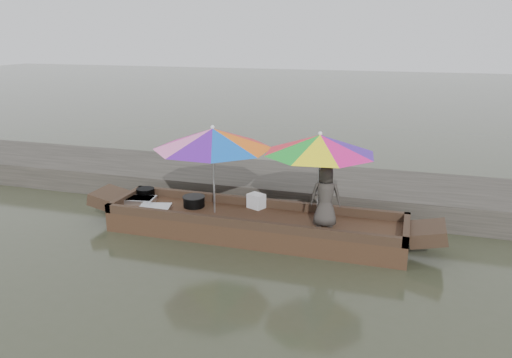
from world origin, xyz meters
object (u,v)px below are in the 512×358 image
(tray_crayfish, at_px, (140,200))
(umbrella_stern, at_px, (319,179))
(charcoal_grill, at_px, (194,202))
(cooking_pot, at_px, (145,193))
(supply_bag, at_px, (256,201))
(tray_scallop, at_px, (155,207))
(umbrella_bow, at_px, (214,170))
(vendor, at_px, (326,196))
(boat_hull, at_px, (254,226))

(tray_crayfish, bearing_deg, umbrella_stern, -1.43)
(tray_crayfish, height_order, charcoal_grill, charcoal_grill)
(cooking_pot, distance_m, supply_bag, 2.21)
(tray_crayfish, bearing_deg, tray_scallop, -29.09)
(cooking_pot, xyz_separation_m, charcoal_grill, (1.11, -0.21, 0.00))
(tray_crayfish, height_order, supply_bag, supply_bag)
(tray_scallop, distance_m, umbrella_bow, 1.33)
(charcoal_grill, height_order, umbrella_bow, umbrella_bow)
(cooking_pot, bearing_deg, tray_scallop, -47.67)
(charcoal_grill, distance_m, supply_bag, 1.14)
(tray_scallop, bearing_deg, umbrella_bow, 8.52)
(charcoal_grill, bearing_deg, supply_bag, 14.18)
(tray_scallop, height_order, umbrella_bow, umbrella_bow)
(cooking_pot, distance_m, umbrella_stern, 3.50)
(tray_crayfish, xyz_separation_m, vendor, (3.49, -0.13, 0.46))
(vendor, distance_m, umbrella_bow, 1.98)
(vendor, height_order, umbrella_stern, umbrella_stern)
(boat_hull, xyz_separation_m, umbrella_bow, (-0.73, 0.00, 0.95))
(charcoal_grill, xyz_separation_m, vendor, (2.43, -0.22, 0.42))
(supply_bag, xyz_separation_m, umbrella_stern, (1.20, -0.45, 0.65))
(tray_scallop, relative_size, charcoal_grill, 1.43)
(supply_bag, distance_m, umbrella_bow, 1.01)
(vendor, bearing_deg, umbrella_stern, -25.84)
(tray_scallop, xyz_separation_m, charcoal_grill, (0.61, 0.33, 0.06))
(tray_scallop, bearing_deg, umbrella_stern, 3.20)
(tray_crayfish, distance_m, supply_bag, 2.19)
(tray_scallop, bearing_deg, vendor, 2.21)
(tray_scallop, relative_size, umbrella_bow, 0.27)
(cooking_pot, distance_m, tray_scallop, 0.74)
(supply_bag, height_order, umbrella_stern, umbrella_stern)
(charcoal_grill, xyz_separation_m, umbrella_stern, (2.30, -0.17, 0.68))
(boat_hull, distance_m, cooking_pot, 2.36)
(vendor, bearing_deg, tray_crayfish, -9.12)
(cooking_pot, relative_size, charcoal_grill, 0.88)
(tray_crayfish, height_order, umbrella_stern, umbrella_stern)
(tray_crayfish, relative_size, supply_bag, 1.96)
(tray_crayfish, height_order, tray_scallop, tray_crayfish)
(cooking_pot, bearing_deg, boat_hull, -9.31)
(umbrella_bow, distance_m, umbrella_stern, 1.83)
(tray_scallop, height_order, supply_bag, supply_bag)
(tray_crayfish, distance_m, umbrella_stern, 3.44)
(charcoal_grill, bearing_deg, boat_hull, -8.09)
(umbrella_bow, bearing_deg, vendor, -1.33)
(tray_scallop, bearing_deg, boat_hull, 5.12)
(umbrella_stern, bearing_deg, umbrella_bow, 180.00)
(tray_crayfish, distance_m, tray_scallop, 0.51)
(supply_bag, height_order, vendor, vendor)
(boat_hull, relative_size, charcoal_grill, 13.32)
(boat_hull, relative_size, umbrella_stern, 2.83)
(supply_bag, bearing_deg, umbrella_stern, -20.61)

